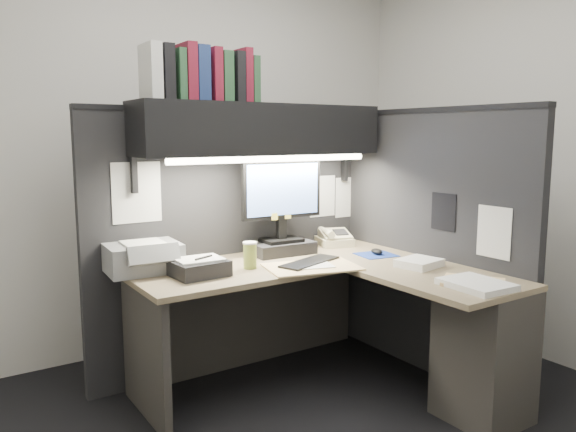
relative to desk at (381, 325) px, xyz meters
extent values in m
plane|color=black|center=(-0.43, 0.00, -0.44)|extent=(3.50, 3.50, 0.00)
cube|color=silver|center=(-0.43, 1.50, 0.91)|extent=(3.50, 0.04, 2.70)
cube|color=silver|center=(1.32, 0.00, 0.91)|extent=(0.04, 3.00, 2.70)
cube|color=black|center=(-0.40, 0.93, 0.36)|extent=(1.90, 0.06, 1.60)
cube|color=black|center=(0.55, 0.18, 0.36)|extent=(0.06, 1.50, 1.60)
cube|color=#897357|center=(-0.33, 0.56, 0.27)|extent=(1.70, 0.68, 0.03)
cube|color=#897357|center=(0.22, -0.20, 0.27)|extent=(0.60, 0.85, 0.03)
cube|color=#33302D|center=(-0.33, 0.86, -0.09)|extent=(1.61, 0.02, 0.70)
cube|color=#33302D|center=(-1.13, 0.56, -0.09)|extent=(0.04, 0.61, 0.70)
cube|color=#33302D|center=(0.32, -0.43, -0.09)|extent=(0.38, 0.40, 0.70)
cube|color=black|center=(-0.30, 0.75, 1.06)|extent=(1.55, 0.34, 0.30)
cylinder|color=white|center=(-0.30, 0.61, 0.89)|extent=(1.32, 0.04, 0.04)
cube|color=black|center=(-0.17, 0.73, 0.32)|extent=(0.40, 0.26, 0.08)
cube|color=black|center=(-0.17, 0.73, 0.45)|extent=(0.06, 0.05, 0.13)
cube|color=black|center=(-0.17, 0.73, 0.69)|extent=(0.54, 0.06, 0.36)
cube|color=#6F98F4|center=(-0.17, 0.71, 0.69)|extent=(0.50, 0.03, 0.31)
cube|color=black|center=(-0.20, 0.39, 0.30)|extent=(0.44, 0.27, 0.02)
cube|color=navy|center=(0.29, 0.37, 0.29)|extent=(0.25, 0.23, 0.00)
ellipsoid|color=black|center=(0.30, 0.37, 0.31)|extent=(0.08, 0.11, 0.04)
cube|color=beige|center=(0.27, 0.76, 0.33)|extent=(0.27, 0.27, 0.09)
cylinder|color=#A2AF46|center=(-0.53, 0.50, 0.36)|extent=(0.09, 0.09, 0.14)
cube|color=gray|center=(-1.05, 0.78, 0.36)|extent=(0.41, 0.35, 0.15)
cube|color=black|center=(-0.84, 0.51, 0.33)|extent=(0.29, 0.24, 0.08)
cube|color=#E3C07F|center=(-0.23, 0.32, 0.29)|extent=(0.57, 0.44, 0.01)
cube|color=white|center=(0.29, 0.01, 0.31)|extent=(0.26, 0.23, 0.04)
cube|color=white|center=(0.19, -0.46, 0.30)|extent=(0.27, 0.33, 0.03)
cube|color=#E3C07F|center=(0.24, -0.40, 0.30)|extent=(0.35, 0.37, 0.02)
cube|color=white|center=(-0.98, 0.75, 1.35)|extent=(0.07, 0.22, 0.29)
cube|color=black|center=(-0.90, 0.77, 1.35)|extent=(0.06, 0.22, 0.29)
cube|color=#285030|center=(-0.83, 0.75, 1.34)|extent=(0.04, 0.22, 0.27)
cube|color=maroon|center=(-0.78, 0.75, 1.36)|extent=(0.06, 0.22, 0.31)
cube|color=navy|center=(-0.71, 0.75, 1.35)|extent=(0.07, 0.22, 0.29)
cube|color=maroon|center=(-0.63, 0.74, 1.35)|extent=(0.05, 0.22, 0.29)
cube|color=#285030|center=(-0.57, 0.75, 1.34)|extent=(0.06, 0.22, 0.28)
cube|color=black|center=(-0.50, 0.73, 1.35)|extent=(0.05, 0.22, 0.28)
cube|color=maroon|center=(-0.43, 0.76, 1.36)|extent=(0.05, 0.22, 0.30)
cube|color=#285030|center=(-0.38, 0.77, 1.34)|extent=(0.04, 0.22, 0.27)
cube|color=white|center=(0.27, 0.90, 0.61)|extent=(0.21, 0.00, 0.28)
cube|color=white|center=(0.49, 0.90, 0.59)|extent=(0.21, 0.00, 0.28)
cube|color=white|center=(-1.03, 0.90, 0.71)|extent=(0.28, 0.00, 0.34)
cube|color=black|center=(0.52, 0.05, 0.58)|extent=(0.00, 0.18, 0.22)
cube|color=white|center=(0.52, -0.30, 0.51)|extent=(0.00, 0.21, 0.28)
camera|label=1|loc=(-2.05, -2.16, 1.03)|focal=35.00mm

